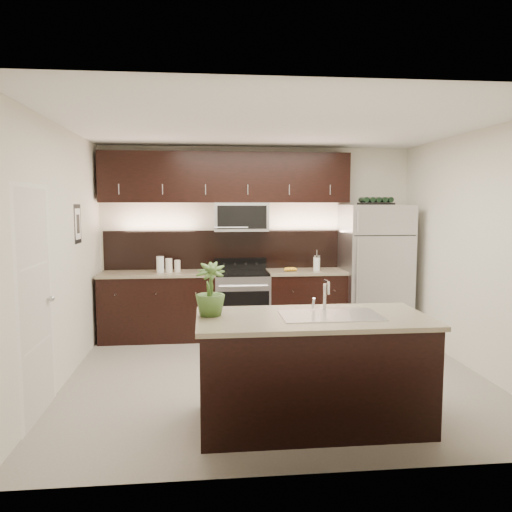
# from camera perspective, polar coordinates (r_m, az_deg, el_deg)

# --- Properties ---
(ground) EXTENTS (4.50, 4.50, 0.00)m
(ground) POSITION_cam_1_polar(r_m,az_deg,el_deg) (5.64, 2.30, -13.55)
(ground) COLOR gray
(ground) RESTS_ON ground
(room_walls) EXTENTS (4.52, 4.02, 2.71)m
(room_walls) POSITION_cam_1_polar(r_m,az_deg,el_deg) (5.26, 1.24, 3.93)
(room_walls) COLOR silver
(room_walls) RESTS_ON ground
(counter_run) EXTENTS (3.51, 0.65, 0.94)m
(counter_run) POSITION_cam_1_polar(r_m,az_deg,el_deg) (7.10, -3.30, -5.52)
(counter_run) COLOR black
(counter_run) RESTS_ON ground
(upper_fixtures) EXTENTS (3.49, 0.40, 1.66)m
(upper_fixtures) POSITION_cam_1_polar(r_m,az_deg,el_deg) (7.11, -3.22, 8.04)
(upper_fixtures) COLOR black
(upper_fixtures) RESTS_ON counter_run
(island) EXTENTS (1.96, 0.96, 0.94)m
(island) POSITION_cam_1_polar(r_m,az_deg,el_deg) (4.40, 6.44, -12.79)
(island) COLOR black
(island) RESTS_ON ground
(sink_faucet) EXTENTS (0.84, 0.50, 0.28)m
(sink_faucet) POSITION_cam_1_polar(r_m,az_deg,el_deg) (4.31, 8.45, -6.52)
(sink_faucet) COLOR silver
(sink_faucet) RESTS_ON island
(refrigerator) EXTENTS (0.90, 0.81, 1.87)m
(refrigerator) POSITION_cam_1_polar(r_m,az_deg,el_deg) (7.36, 13.35, -1.58)
(refrigerator) COLOR #B2B2B7
(refrigerator) RESTS_ON ground
(wine_rack) EXTENTS (0.46, 0.29, 0.11)m
(wine_rack) POSITION_cam_1_polar(r_m,az_deg,el_deg) (7.30, 13.54, 6.11)
(wine_rack) COLOR black
(wine_rack) RESTS_ON refrigerator
(plant) EXTENTS (0.27, 0.27, 0.45)m
(plant) POSITION_cam_1_polar(r_m,az_deg,el_deg) (4.23, -5.26, -3.81)
(plant) COLOR #3B5C24
(plant) RESTS_ON island
(canisters) EXTENTS (0.32, 0.19, 0.23)m
(canisters) POSITION_cam_1_polar(r_m,az_deg,el_deg) (7.00, -10.16, -1.03)
(canisters) COLOR silver
(canisters) RESTS_ON counter_run
(french_press) EXTENTS (0.10, 0.10, 0.28)m
(french_press) POSITION_cam_1_polar(r_m,az_deg,el_deg) (7.13, 6.95, -0.81)
(french_press) COLOR silver
(french_press) RESTS_ON counter_run
(bananas) EXTENTS (0.20, 0.17, 0.06)m
(bananas) POSITION_cam_1_polar(r_m,az_deg,el_deg) (7.02, 3.48, -1.51)
(bananas) COLOR gold
(bananas) RESTS_ON counter_run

